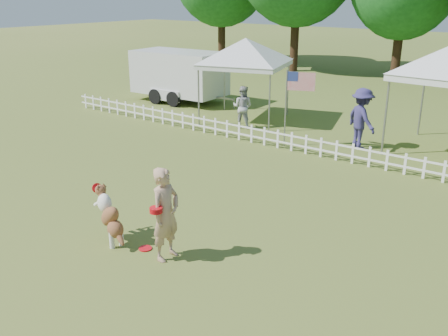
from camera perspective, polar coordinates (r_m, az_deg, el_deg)
name	(u,v)px	position (r m, az deg, el deg)	size (l,w,h in m)	color
ground	(145,243)	(10.05, -8.98, -8.48)	(120.00, 120.00, 0.00)	#3E551B
picket_fence	(313,146)	(15.22, 10.18, 2.50)	(22.00, 0.08, 0.60)	white
handler	(166,214)	(9.11, -6.68, -5.25)	(0.64, 0.42, 1.77)	tan
dog	(110,217)	(9.98, -12.86, -5.45)	(1.06, 0.35, 1.09)	brown
frisbee_on_turf	(145,248)	(9.83, -8.98, -9.07)	(0.25, 0.25, 0.02)	red
canopy_tent_left	(245,81)	(19.08, 2.43, 9.93)	(2.91, 2.91, 3.01)	silver
cargo_trailer	(179,76)	(22.64, -5.14, 10.43)	(5.14, 2.26, 2.26)	silver
flag_pole	(286,109)	(15.84, 7.05, 6.74)	(0.93, 0.10, 2.42)	gray
spectator_a	(243,107)	(18.07, 2.14, 7.00)	(0.74, 0.58, 1.53)	#A6A6AC
spectator_b	(362,119)	(16.15, 15.45, 5.47)	(1.23, 0.71, 1.90)	navy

